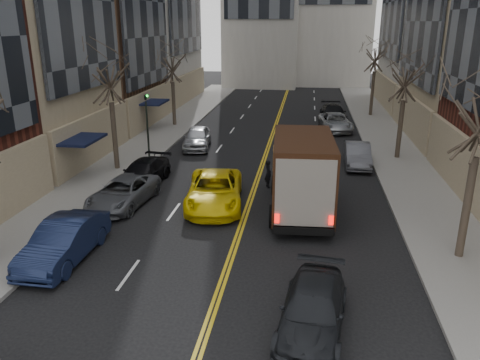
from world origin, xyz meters
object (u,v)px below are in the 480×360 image
object	(u,v)px
ups_truck	(302,174)
pedestrian	(268,174)
observer_sedan	(313,310)
taxi	(215,191)

from	to	relation	value
ups_truck	pedestrian	world-z (taller)	ups_truck
ups_truck	pedestrian	size ratio (longest dim) A/B	4.58
observer_sedan	taxi	bearing A→B (deg)	124.12
observer_sedan	pedestrian	size ratio (longest dim) A/B	3.06
ups_truck	taxi	xyz separation A→B (m)	(-4.27, 0.25, -1.14)
ups_truck	observer_sedan	world-z (taller)	ups_truck
pedestrian	taxi	bearing A→B (deg)	118.14
ups_truck	taxi	distance (m)	4.43
observer_sedan	taxi	xyz separation A→B (m)	(-4.81, 9.34, 0.13)
observer_sedan	pedestrian	xyz separation A→B (m)	(-2.40, 12.46, 0.11)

